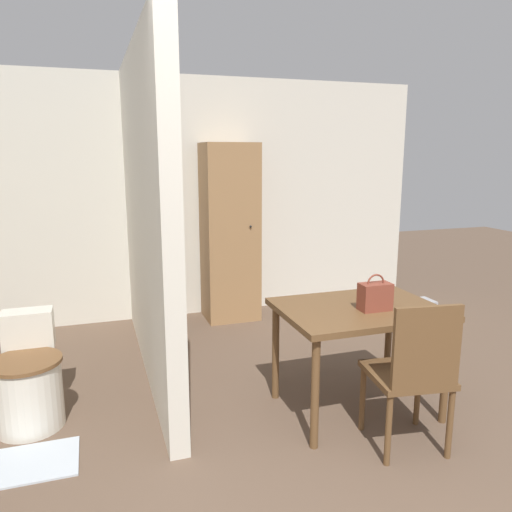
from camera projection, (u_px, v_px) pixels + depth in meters
The scene contains 9 objects.
wall_back at pixel (179, 199), 5.25m from camera, with size 5.39×0.12×2.50m.
partition_wall at pixel (146, 216), 3.83m from camera, with size 0.12×2.62×2.50m.
dining_table at pixel (358, 319), 3.30m from camera, with size 1.04×0.78×0.73m.
wooden_chair at pixel (413, 371), 2.86m from camera, with size 0.49×0.49×0.93m.
toilet at pixel (28, 383), 3.20m from camera, with size 0.44×0.59×0.69m.
handbag at pixel (375, 296), 3.20m from camera, with size 0.20×0.11×0.24m.
wooden_cabinet at pixel (230, 233), 5.18m from camera, with size 0.55×0.49×1.83m.
bath_mat at pixel (23, 464), 2.81m from camera, with size 0.59×0.39×0.01m.
space_heater at pixel (419, 321), 4.60m from camera, with size 0.24×0.20×0.40m.
Camera 1 is at (-0.88, -1.44, 1.73)m, focal length 35.00 mm.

